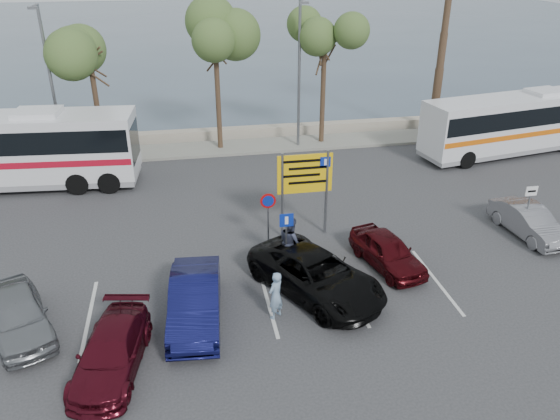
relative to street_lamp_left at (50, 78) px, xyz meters
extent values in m
plane|color=#323234|center=(10.00, -13.52, -4.60)|extent=(120.00, 120.00, 0.00)
cube|color=gray|center=(10.00, 0.48, -4.52)|extent=(44.00, 2.40, 0.15)
cube|color=tan|center=(10.00, 2.48, -4.30)|extent=(48.00, 0.80, 0.60)
plane|color=#38495A|center=(10.00, 46.48, -4.59)|extent=(140.00, 140.00, 0.00)
cylinder|color=#382619|center=(2.00, 0.48, -1.93)|extent=(0.28, 0.28, 5.04)
cylinder|color=#382619|center=(8.50, 0.48, -1.65)|extent=(0.28, 0.28, 5.60)
cylinder|color=#382619|center=(14.50, 0.48, -1.86)|extent=(0.28, 0.28, 5.18)
cylinder|color=#382619|center=(21.50, 0.48, 0.55)|extent=(0.48, 0.48, 10.00)
cylinder|color=slate|center=(0.00, 0.08, -0.45)|extent=(0.16, 0.16, 8.00)
cylinder|color=slate|center=(0.00, -0.37, 3.50)|extent=(0.12, 0.90, 0.12)
cube|color=slate|center=(0.00, -0.87, 3.45)|extent=(0.45, 0.25, 0.12)
cylinder|color=slate|center=(13.00, 0.08, -0.45)|extent=(0.16, 0.16, 8.00)
cylinder|color=slate|center=(13.00, -0.37, 3.50)|extent=(0.12, 0.90, 0.12)
cube|color=slate|center=(13.00, -0.87, 3.45)|extent=(0.45, 0.25, 0.12)
cylinder|color=slate|center=(10.10, -10.32, -2.80)|extent=(0.12, 0.12, 3.60)
cylinder|color=slate|center=(11.90, -10.32, -2.80)|extent=(0.12, 0.12, 3.60)
cube|color=yellow|center=(11.00, -10.32, -1.90)|extent=(2.20, 0.06, 1.60)
cube|color=#0C2699|center=(11.80, -10.36, -1.45)|extent=(0.42, 0.01, 0.42)
cylinder|color=slate|center=(9.40, -11.12, -3.50)|extent=(0.07, 0.07, 2.20)
cylinder|color=#B20C0C|center=(9.40, -11.15, -2.55)|extent=(0.60, 0.03, 0.60)
cylinder|color=slate|center=(9.80, -12.72, -3.50)|extent=(0.07, 0.07, 2.20)
cube|color=#0C2699|center=(9.80, -12.74, -2.60)|extent=(0.50, 0.03, 0.50)
cylinder|color=slate|center=(19.80, -12.02, -3.50)|extent=(0.07, 0.07, 2.20)
cube|color=white|center=(19.80, -12.04, -2.60)|extent=(0.50, 0.03, 0.40)
cube|color=silver|center=(-2.00, -3.02, -2.53)|extent=(12.44, 3.61, 3.02)
cube|color=black|center=(-2.00, -3.02, -1.99)|extent=(12.20, 3.63, 1.07)
cube|color=#AE0D21|center=(-2.00, -3.02, -3.01)|extent=(12.32, 3.63, 0.31)
cube|color=gray|center=(-2.00, -3.02, -4.04)|extent=(12.32, 3.57, 0.56)
cube|color=silver|center=(24.74, -3.02, -2.72)|extent=(11.40, 4.28, 2.74)
cube|color=black|center=(24.74, -3.02, -2.23)|extent=(11.18, 4.28, 0.98)
cube|color=#DC5E0C|center=(24.74, -3.02, -3.16)|extent=(11.29, 4.29, 0.28)
cube|color=gray|center=(24.74, -3.02, -4.09)|extent=(11.28, 4.24, 0.51)
cube|color=silver|center=(24.74, -3.02, -1.23)|extent=(2.09, 1.79, 0.22)
imported|color=gray|center=(1.08, -14.87, -3.93)|extent=(2.98, 4.25, 1.34)
imported|color=#0E1044|center=(6.40, -15.19, -3.87)|extent=(1.89, 4.52, 1.45)
imported|color=#4A0C17|center=(4.00, -17.02, -4.01)|extent=(2.35, 4.28, 1.17)
imported|color=#41090D|center=(13.50, -13.23, -3.98)|extent=(2.27, 3.86, 1.23)
imported|color=black|center=(10.50, -14.43, -3.88)|extent=(4.63, 5.70, 1.44)
imported|color=gray|center=(20.00, -12.02, -3.98)|extent=(1.68, 3.87, 1.24)
imported|color=#7D9BB7|center=(8.91, -15.52, -3.77)|extent=(0.72, 0.70, 1.66)
imported|color=#34394F|center=(10.00, -12.52, -3.62)|extent=(0.93, 1.09, 1.96)
camera|label=1|loc=(6.48, -29.52, 6.27)|focal=35.00mm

